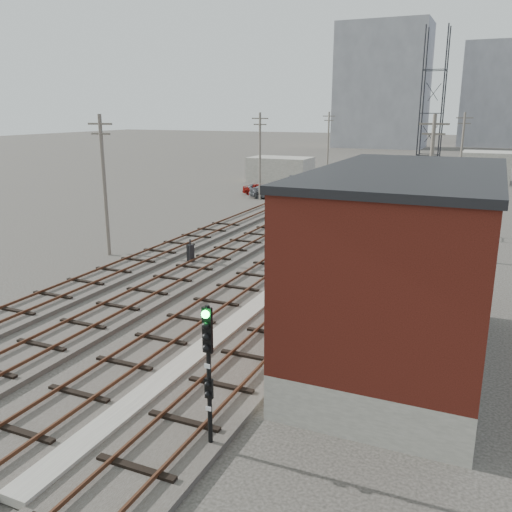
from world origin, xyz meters
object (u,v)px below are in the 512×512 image
Objects in this scene: car_red at (259,189)px; switch_stand at (191,254)px; signal_mast at (208,366)px; car_silver at (293,185)px; car_grey at (272,192)px; site_trailer at (321,190)px.

switch_stand is at bearing -162.13° from car_red.
car_red is (-17.53, 43.91, -1.90)m from signal_mast.
switch_stand reaches higher than car_red.
signal_mast is 1.13× the size of car_red.
car_grey reaches higher than car_silver.
car_silver is at bearing -25.06° from car_red.
car_grey is at bearing 121.35° from switch_stand.
site_trailer is at bearing -106.98° from car_red.
site_trailer reaches higher than car_grey.
switch_stand is 32.58m from car_silver.
site_trailer reaches higher than switch_stand.
car_silver is 0.84× the size of car_grey.
car_red is 0.92× the size of car_silver.
signal_mast reaches higher than car_grey.
site_trailer is 9.30m from car_silver.
site_trailer is 1.85× the size of car_red.
car_grey is (-15.44, 42.41, -1.84)m from signal_mast.
switch_stand is 28.73m from car_red.
switch_stand is 24.87m from site_trailer.
signal_mast is 45.17m from car_grey.
car_grey is (-5.95, 1.41, -0.65)m from site_trailer.
signal_mast is 47.31m from car_red.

